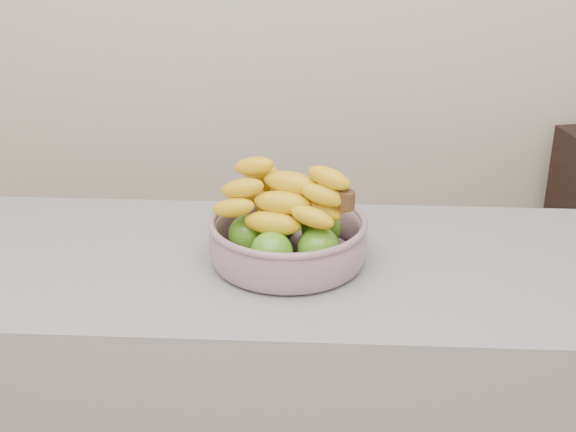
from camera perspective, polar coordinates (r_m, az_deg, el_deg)
name	(u,v)px	position (r m, az deg, el deg)	size (l,w,h in m)	color
fruit_bowl	(288,233)	(1.61, -0.01, -1.25)	(0.32, 0.32, 0.19)	#98A2B6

